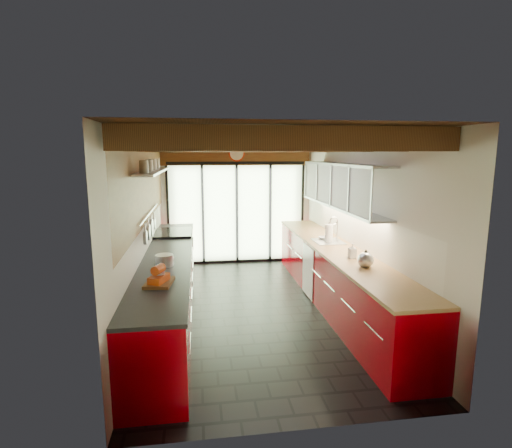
{
  "coord_description": "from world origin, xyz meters",
  "views": [
    {
      "loc": [
        -0.82,
        -5.73,
        2.35
      ],
      "look_at": [
        0.08,
        0.4,
        1.25
      ],
      "focal_mm": 28.0,
      "sensor_mm": 36.0,
      "label": 1
    }
  ],
  "objects_px": {
    "bowl": "(325,238)",
    "stand_mixer": "(159,277)",
    "soap_bottle": "(352,251)",
    "paper_towel": "(329,234)",
    "kettle": "(366,259)"
  },
  "relations": [
    {
      "from": "bowl",
      "to": "stand_mixer",
      "type": "bearing_deg",
      "value": -141.98
    },
    {
      "from": "soap_bottle",
      "to": "stand_mixer",
      "type": "bearing_deg",
      "value": -163.18
    },
    {
      "from": "paper_towel",
      "to": "soap_bottle",
      "type": "relative_size",
      "value": 1.65
    },
    {
      "from": "stand_mixer",
      "to": "kettle",
      "type": "xyz_separation_m",
      "value": [
        2.54,
        0.33,
        0.01
      ]
    },
    {
      "from": "stand_mixer",
      "to": "soap_bottle",
      "type": "xyz_separation_m",
      "value": [
        2.54,
        0.77,
        0.01
      ]
    },
    {
      "from": "paper_towel",
      "to": "soap_bottle",
      "type": "xyz_separation_m",
      "value": [
        0.0,
        -1.01,
        -0.04
      ]
    },
    {
      "from": "soap_bottle",
      "to": "kettle",
      "type": "bearing_deg",
      "value": -90.0
    },
    {
      "from": "kettle",
      "to": "paper_towel",
      "type": "bearing_deg",
      "value": 90.0
    },
    {
      "from": "kettle",
      "to": "bowl",
      "type": "height_order",
      "value": "kettle"
    },
    {
      "from": "kettle",
      "to": "soap_bottle",
      "type": "height_order",
      "value": "kettle"
    },
    {
      "from": "stand_mixer",
      "to": "bowl",
      "type": "xyz_separation_m",
      "value": [
        2.54,
        1.99,
        -0.07
      ]
    },
    {
      "from": "stand_mixer",
      "to": "soap_bottle",
      "type": "relative_size",
      "value": 1.39
    },
    {
      "from": "kettle",
      "to": "paper_towel",
      "type": "height_order",
      "value": "paper_towel"
    },
    {
      "from": "stand_mixer",
      "to": "paper_towel",
      "type": "xyz_separation_m",
      "value": [
        2.54,
        1.77,
        0.05
      ]
    },
    {
      "from": "soap_bottle",
      "to": "bowl",
      "type": "bearing_deg",
      "value": 90.0
    }
  ]
}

